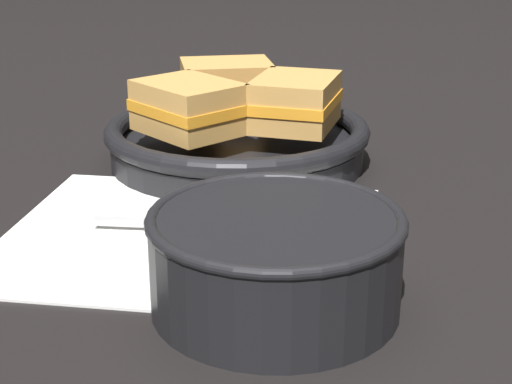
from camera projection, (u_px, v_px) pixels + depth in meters
ground_plane at (253, 245)px, 0.58m from camera, size 4.00×4.00×0.00m
napkin at (192, 233)px, 0.60m from camera, size 0.31×0.28×0.00m
soup_bowl at (276, 254)px, 0.48m from camera, size 0.16×0.16×0.06m
spoon at (239, 226)px, 0.59m from camera, size 0.16×0.05×0.01m
skillet at (238, 141)px, 0.76m from camera, size 0.25×0.36×0.04m
sandwich_near_left at (227, 84)px, 0.79m from camera, size 0.11×0.11×0.05m
sandwich_near_right at (189, 107)px, 0.70m from camera, size 0.12×0.11×0.05m
sandwich_far_left at (295, 102)px, 0.72m from camera, size 0.07×0.09×0.05m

